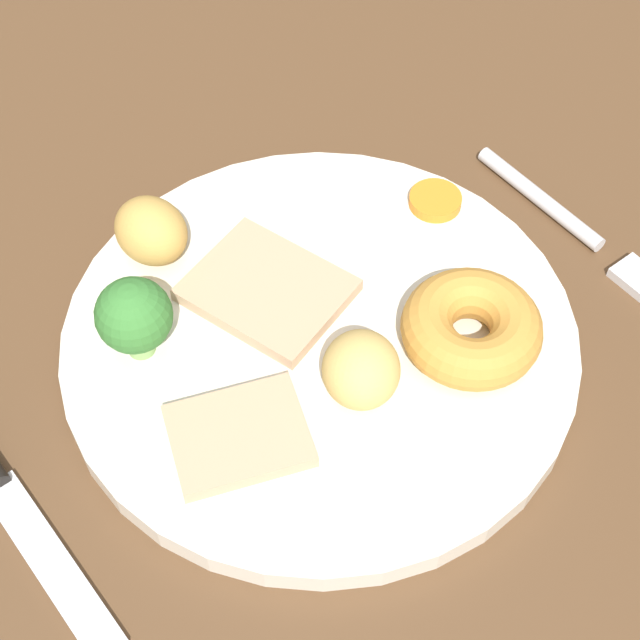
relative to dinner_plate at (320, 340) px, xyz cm
name	(u,v)px	position (x,y,z in cm)	size (l,w,h in cm)	color
dining_table	(318,343)	(-0.80, -1.35, -2.50)	(120.00, 84.00, 3.60)	brown
dinner_plate	(320,340)	(0.00, 0.00, 0.00)	(26.71, 26.71, 1.40)	silver
meat_slice_main	(267,290)	(0.91, -3.59, 1.10)	(7.89, 6.40, 0.80)	tan
meat_slice_under	(239,436)	(6.80, 3.12, 1.10)	(6.40, 5.02, 0.80)	tan
yorkshire_pudding	(471,328)	(-5.83, 4.91, 2.03)	(7.16, 7.16, 2.65)	#C68938
roast_potato_left	(361,370)	(0.38, 4.05, 2.45)	(3.80, 4.13, 3.51)	#D8B260
roast_potato_right	(151,231)	(4.42, -9.53, 2.51)	(4.23, 3.62, 3.61)	tan
carrot_coin_front	(435,201)	(-10.53, -3.75, 1.02)	(2.99, 2.99, 0.63)	orange
broccoli_floret	(134,317)	(8.10, -4.21, 3.43)	(3.84, 3.84, 4.76)	#8CB766
fork	(585,235)	(-16.79, 2.31, -0.31)	(2.36, 15.31, 0.90)	silver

